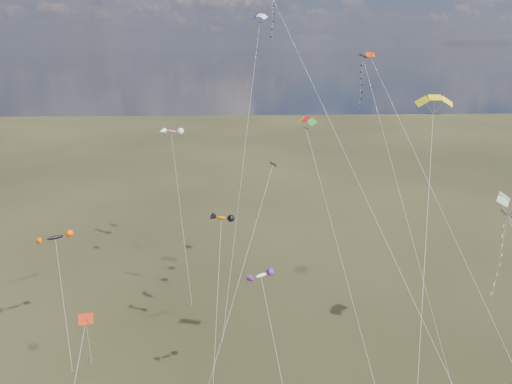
{
  "coord_description": "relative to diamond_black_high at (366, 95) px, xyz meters",
  "views": [
    {
      "loc": [
        -1.89,
        -26.8,
        33.57
      ],
      "look_at": [
        0.0,
        18.0,
        19.0
      ],
      "focal_mm": 32.0,
      "sensor_mm": 36.0,
      "label": 1
    }
  ],
  "objects": [
    {
      "name": "diamond_black_high",
      "position": [
        0.0,
        0.0,
        0.0
      ],
      "size": [
        7.2,
        20.19,
        32.45
      ],
      "color": "black",
      "rests_on": "ground"
    },
    {
      "name": "diamond_navy_tall",
      "position": [
        -9.96,
        -4.1,
        5.32
      ],
      "size": [
        17.24,
        27.21,
        38.66
      ],
      "color": "#0B1548",
      "rests_on": "ground"
    },
    {
      "name": "diamond_black_mid",
      "position": [
        -13.77,
        -8.91,
        -13.13
      ],
      "size": [
        8.34,
        15.82,
        20.62
      ],
      "color": "black",
      "rests_on": "ground"
    },
    {
      "name": "diamond_red_low",
      "position": [
        -27.61,
        -24.62,
        -16.75
      ],
      "size": [
        2.64,
        8.65,
        13.49
      ],
      "color": "red",
      "rests_on": "ground"
    },
    {
      "name": "diamond_navy_right",
      "position": [
        1.85,
        -29.76,
        -8.31
      ],
      "size": [
        6.92,
        16.82,
        23.44
      ],
      "color": "#14114F",
      "rests_on": "ground"
    },
    {
      "name": "diamond_orange_center",
      "position": [
        2.05,
        -14.15,
        -5.41
      ],
      "size": [
        12.73,
        23.26,
        32.76
      ],
      "color": "#E53200",
      "rests_on": "ground"
    },
    {
      "name": "parafoil_yellow",
      "position": [
        -0.2,
        -20.16,
        1.81
      ],
      "size": [
        9.74,
        24.22,
        30.27
      ],
      "color": "yellow",
      "rests_on": "ground"
    },
    {
      "name": "parafoil_blue_white",
      "position": [
        -12.44,
        9.25,
        9.2
      ],
      "size": [
        6.5,
        20.19,
        37.77
      ],
      "color": "#0D3EAA",
      "rests_on": "ground"
    },
    {
      "name": "parafoil_striped",
      "position": [
        11.48,
        -12.67,
        -8.83
      ],
      "size": [
        11.22,
        14.85,
        19.61
      ],
      "color": "#D1B606",
      "rests_on": "ground"
    },
    {
      "name": "parafoil_tricolor",
      "position": [
        -8.85,
        -11.7,
        -1.21
      ],
      "size": [
        7.52,
        15.38,
        27.2
      ],
      "color": "#F3F108",
      "rests_on": "ground"
    },
    {
      "name": "novelty_black_orange",
      "position": [
        -36.27,
        -7.2,
        -14.89
      ],
      "size": [
        4.49,
        8.37,
        13.29
      ],
      "color": "black",
      "rests_on": "ground"
    },
    {
      "name": "novelty_orange_black",
      "position": [
        -17.41,
        -9.88,
        -11.84
      ],
      "size": [
        2.62,
        12.05,
        16.35
      ],
      "color": "orange",
      "rests_on": "ground"
    },
    {
      "name": "novelty_white_purple",
      "position": [
        -13.58,
        -18.89,
        -13.94
      ],
      "size": [
        4.05,
        9.09,
        14.19
      ],
      "color": "white",
      "rests_on": "ground"
    },
    {
      "name": "novelty_redwhite_stripe",
      "position": [
        -25.69,
        14.43,
        -6.91
      ],
      "size": [
        5.8,
        17.74,
        21.41
      ],
      "color": "red",
      "rests_on": "ground"
    }
  ]
}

